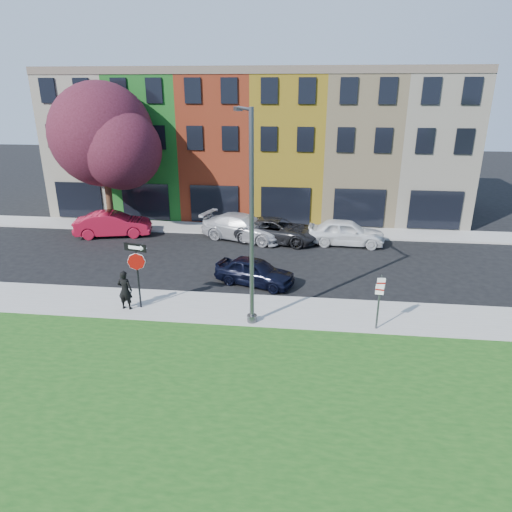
# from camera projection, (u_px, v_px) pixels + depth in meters

# --- Properties ---
(ground) EXTENTS (120.00, 120.00, 0.00)m
(ground) POSITION_uv_depth(u_px,v_px,m) (261.00, 349.00, 17.03)
(ground) COLOR black
(ground) RESTS_ON ground
(sidewalk_near) EXTENTS (40.00, 3.00, 0.12)m
(sidewalk_near) POSITION_uv_depth(u_px,v_px,m) (314.00, 314.00, 19.59)
(sidewalk_near) COLOR gray
(sidewalk_near) RESTS_ON ground
(sidewalk_far) EXTENTS (40.00, 2.40, 0.12)m
(sidewalk_far) POSITION_uv_depth(u_px,v_px,m) (240.00, 229.00, 31.31)
(sidewalk_far) COLOR gray
(sidewalk_far) RESTS_ON ground
(rowhouse_block) EXTENTS (30.00, 10.12, 10.00)m
(rowhouse_block) POSITION_uv_depth(u_px,v_px,m) (258.00, 145.00, 35.30)
(rowhouse_block) COLOR beige
(rowhouse_block) RESTS_ON ground
(stop_sign) EXTENTS (1.03, 0.27, 2.96)m
(stop_sign) POSITION_uv_depth(u_px,v_px,m) (137.00, 263.00, 19.30)
(stop_sign) COLOR black
(stop_sign) RESTS_ON sidewalk_near
(man) EXTENTS (0.71, 0.53, 1.77)m
(man) POSITION_uv_depth(u_px,v_px,m) (125.00, 290.00, 19.62)
(man) COLOR black
(man) RESTS_ON sidewalk_near
(sedan_near) EXTENTS (3.95, 4.92, 1.36)m
(sedan_near) POSITION_uv_depth(u_px,v_px,m) (255.00, 271.00, 22.48)
(sedan_near) COLOR black
(sedan_near) RESTS_ON ground
(parked_car_red) EXTENTS (3.93, 5.63, 1.60)m
(parked_car_red) POSITION_uv_depth(u_px,v_px,m) (113.00, 224.00, 29.80)
(parked_car_red) COLOR maroon
(parked_car_red) RESTS_ON ground
(parked_car_silver) EXTENTS (5.43, 6.81, 1.60)m
(parked_car_silver) POSITION_uv_depth(u_px,v_px,m) (244.00, 227.00, 29.14)
(parked_car_silver) COLOR #ACABB0
(parked_car_silver) RESTS_ON ground
(parked_car_dark) EXTENTS (4.29, 6.15, 1.47)m
(parked_car_dark) POSITION_uv_depth(u_px,v_px,m) (277.00, 230.00, 28.71)
(parked_car_dark) COLOR black
(parked_car_dark) RESTS_ON ground
(parked_car_white) EXTENTS (2.39, 4.90, 1.60)m
(parked_car_white) POSITION_uv_depth(u_px,v_px,m) (346.00, 232.00, 28.14)
(parked_car_white) COLOR white
(parked_car_white) RESTS_ON ground
(street_lamp) EXTENTS (1.19, 2.45, 8.44)m
(street_lamp) POSITION_uv_depth(u_px,v_px,m) (250.00, 221.00, 17.52)
(street_lamp) COLOR #4A4C50
(street_lamp) RESTS_ON sidewalk_near
(parking_sign_a) EXTENTS (0.32, 0.09, 2.32)m
(parking_sign_a) POSITION_uv_depth(u_px,v_px,m) (380.00, 296.00, 17.78)
(parking_sign_a) COLOR #4A4C50
(parking_sign_a) RESTS_ON sidewalk_near
(parking_sign_b) EXTENTS (0.32, 0.11, 2.00)m
(parking_sign_b) POSITION_uv_depth(u_px,v_px,m) (379.00, 300.00, 17.83)
(parking_sign_b) COLOR #4A4C50
(parking_sign_b) RESTS_ON sidewalk_near
(tree_purple) EXTENTS (7.94, 6.95, 9.53)m
(tree_purple) POSITION_uv_depth(u_px,v_px,m) (105.00, 137.00, 29.44)
(tree_purple) COLOR black
(tree_purple) RESTS_ON sidewalk_far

